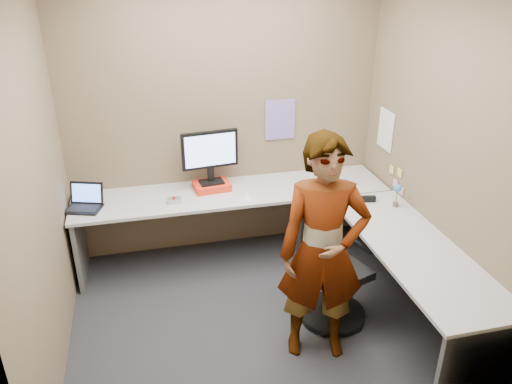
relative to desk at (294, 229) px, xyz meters
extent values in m
plane|color=#242328|center=(-0.44, -0.39, -0.59)|extent=(3.00, 3.00, 0.00)
plane|color=brown|center=(-0.44, 0.91, 0.76)|extent=(3.00, 0.00, 3.00)
plane|color=brown|center=(1.06, -0.39, 0.76)|extent=(0.00, 2.70, 2.70)
plane|color=brown|center=(-1.94, -0.39, 0.76)|extent=(0.00, 2.70, 2.70)
cube|color=#B0B0B0|center=(-0.44, 0.59, 0.13)|extent=(2.96, 0.65, 0.03)
cube|color=#B0B0B0|center=(0.74, -0.71, 0.13)|extent=(0.65, 1.91, 0.03)
cube|color=#59595B|center=(-1.88, 0.59, -0.24)|extent=(0.04, 0.60, 0.70)
cube|color=#59595B|center=(1.00, 0.59, -0.24)|extent=(0.04, 0.60, 0.70)
cube|color=#59595B|center=(0.74, -1.63, -0.24)|extent=(0.60, 0.04, 0.70)
cube|color=red|center=(-0.62, 0.68, 0.17)|extent=(0.36, 0.28, 0.07)
cube|color=black|center=(-0.62, 0.68, 0.22)|extent=(0.24, 0.18, 0.02)
cube|color=black|center=(-0.62, 0.70, 0.29)|extent=(0.06, 0.05, 0.13)
cube|color=black|center=(-0.62, 0.70, 0.54)|extent=(0.53, 0.10, 0.36)
cube|color=#88B0EC|center=(-0.62, 0.68, 0.54)|extent=(0.48, 0.06, 0.30)
cube|color=black|center=(-1.78, 0.52, 0.15)|extent=(0.35, 0.30, 0.02)
cube|color=black|center=(-1.75, 0.62, 0.26)|extent=(0.30, 0.15, 0.19)
cube|color=#4570DD|center=(-1.75, 0.62, 0.26)|extent=(0.26, 0.12, 0.16)
cube|color=#B7B7BC|center=(-0.99, 0.47, 0.16)|extent=(0.12, 0.08, 0.04)
sphere|color=#B80C1F|center=(-0.99, 0.46, 0.19)|extent=(0.04, 0.04, 0.04)
cone|color=white|center=(-0.33, 0.40, 0.17)|extent=(0.10, 0.10, 0.06)
cube|color=black|center=(0.71, 0.08, 0.17)|extent=(0.15, 0.06, 0.05)
cylinder|color=brown|center=(0.92, -0.06, 0.16)|extent=(0.05, 0.05, 0.04)
cylinder|color=#338C3F|center=(0.92, -0.06, 0.25)|extent=(0.01, 0.01, 0.14)
sphere|color=#3D81D6|center=(0.92, -0.06, 0.32)|extent=(0.07, 0.07, 0.07)
cube|color=#846BB7|center=(0.11, 0.90, 0.71)|extent=(0.30, 0.01, 0.40)
cube|color=white|center=(1.05, 0.51, 0.66)|extent=(0.01, 0.28, 0.38)
cube|color=#F2E059|center=(1.05, 0.16, 0.36)|extent=(0.01, 0.07, 0.07)
cube|color=pink|center=(1.05, 0.21, 0.23)|extent=(0.01, 0.07, 0.07)
cube|color=pink|center=(1.05, 0.09, 0.21)|extent=(0.01, 0.07, 0.07)
cube|color=#F2E059|center=(1.05, 0.31, 0.33)|extent=(0.01, 0.07, 0.07)
cylinder|color=black|center=(0.19, -0.52, -0.55)|extent=(0.55, 0.55, 0.04)
cylinder|color=black|center=(0.19, -0.52, -0.33)|extent=(0.06, 0.06, 0.39)
cube|color=black|center=(0.19, -0.52, -0.13)|extent=(0.58, 0.58, 0.07)
cube|color=black|center=(0.12, -0.32, 0.20)|extent=(0.43, 0.19, 0.54)
cube|color=black|center=(-0.05, -0.60, 0.04)|extent=(0.13, 0.29, 0.03)
cube|color=black|center=(0.42, -0.44, 0.04)|extent=(0.13, 0.29, 0.03)
imported|color=#999399|center=(-0.06, -0.83, 0.28)|extent=(0.71, 0.54, 1.74)
camera|label=1|loc=(-1.21, -3.63, 2.17)|focal=35.00mm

